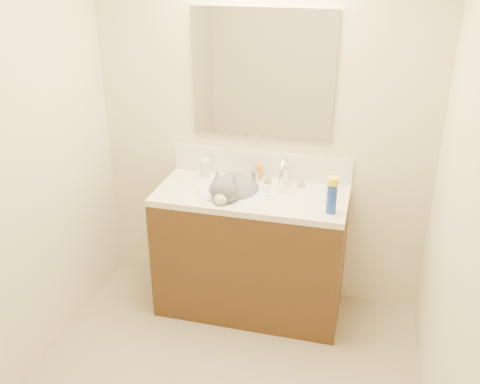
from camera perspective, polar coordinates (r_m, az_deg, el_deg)
The scene contains 16 objects.
room_shell at distance 2.24m, azimuth -4.48°, elevation 4.29°, with size 2.24×2.54×2.52m.
vanity_cabinet at distance 3.56m, azimuth 1.15°, elevation -6.66°, with size 1.20×0.55×0.82m, color #412812.
counter_slab at distance 3.35m, azimuth 1.21°, elevation -0.38°, with size 1.20×0.55×0.04m, color beige.
basin at distance 3.37m, azimuth -0.90°, elevation -1.14°, with size 0.45×0.36×0.14m, color silver.
faucet at distance 3.40m, azimuth 4.71°, elevation 1.87°, with size 0.28×0.20×0.21m.
cat at distance 3.37m, azimuth -0.82°, elevation -0.13°, with size 0.38×0.48×0.35m.
backsplash at distance 3.54m, azimuth 2.21°, elevation 2.99°, with size 1.20×0.02×0.18m, color silver.
mirror at distance 3.37m, azimuth 2.38°, elevation 12.34°, with size 0.90×0.02×0.80m, color white.
pill_bottle at distance 3.57m, azimuth -3.73°, elevation 2.57°, with size 0.06×0.06×0.12m, color silver.
pill_label at distance 3.57m, azimuth -3.72°, elevation 2.34°, with size 0.06×0.06×0.04m, color #D85624.
silver_jar at distance 3.51m, azimuth 1.66°, elevation 1.73°, with size 0.06×0.06×0.06m, color #B7B7BC.
amber_bottle at distance 3.52m, azimuth 2.03°, elevation 2.18°, with size 0.04×0.04×0.11m, color orange.
toothbrush at distance 3.36m, azimuth 2.90°, elevation 0.12°, with size 0.02×0.15×0.01m, color silver.
toothbrush_head at distance 3.36m, azimuth 2.91°, elevation 0.15°, with size 0.02×0.03×0.02m, color #62A0D0.
spray_can at distance 3.11m, azimuth 9.73°, elevation -0.85°, with size 0.06×0.06×0.16m, color #193BB5.
spray_cap at distance 3.06m, azimuth 9.89°, elevation 1.17°, with size 0.07×0.07×0.04m, color yellow.
Camera 1 is at (0.69, -1.98, 2.27)m, focal length 40.00 mm.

